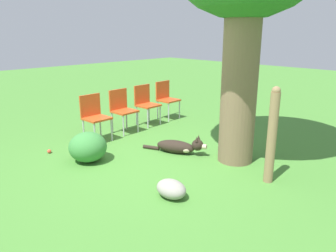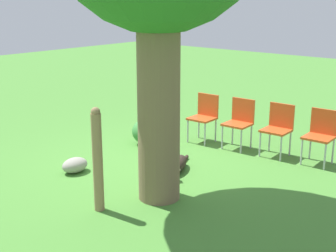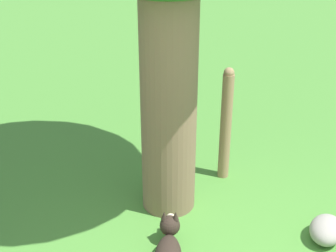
% 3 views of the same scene
% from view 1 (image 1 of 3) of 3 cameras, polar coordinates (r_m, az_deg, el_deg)
% --- Properties ---
extents(ground_plane, '(30.00, 30.00, 0.00)m').
position_cam_1_polar(ground_plane, '(5.30, 0.33, -6.25)').
color(ground_plane, '#478433').
extents(dog, '(1.10, 0.56, 0.35)m').
position_cam_1_polar(dog, '(5.62, 2.04, -3.60)').
color(dog, '#2D231C').
rests_on(dog, ground_plane).
extents(fence_post, '(0.13, 0.13, 1.34)m').
position_cam_1_polar(fence_post, '(4.62, 17.65, -1.55)').
color(fence_post, '#937551').
rests_on(fence_post, ground_plane).
extents(red_chair_0, '(0.44, 0.46, 0.88)m').
position_cam_1_polar(red_chair_0, '(6.32, -12.73, 2.01)').
color(red_chair_0, '#D14C1E').
rests_on(red_chair_0, ground_plane).
extents(red_chair_1, '(0.44, 0.46, 0.88)m').
position_cam_1_polar(red_chair_1, '(6.78, -8.02, 3.20)').
color(red_chair_1, '#D14C1E').
rests_on(red_chair_1, ground_plane).
extents(red_chair_2, '(0.44, 0.46, 0.88)m').
position_cam_1_polar(red_chair_2, '(7.27, -3.91, 4.22)').
color(red_chair_2, '#D14C1E').
rests_on(red_chair_2, ground_plane).
extents(red_chair_3, '(0.44, 0.46, 0.88)m').
position_cam_1_polar(red_chair_3, '(7.80, -0.33, 5.09)').
color(red_chair_3, '#D14C1E').
rests_on(red_chair_3, ground_plane).
extents(tennis_ball, '(0.07, 0.07, 0.07)m').
position_cam_1_polar(tennis_ball, '(6.01, -19.97, -4.16)').
color(tennis_ball, '#E54C33').
rests_on(tennis_ball, ground_plane).
extents(garden_rock, '(0.42, 0.31, 0.23)m').
position_cam_1_polar(garden_rock, '(4.20, 0.57, -10.90)').
color(garden_rock, gray).
rests_on(garden_rock, ground_plane).
extents(low_shrub, '(0.60, 0.60, 0.48)m').
position_cam_1_polar(low_shrub, '(5.40, -13.79, -3.56)').
color(low_shrub, '#3D843D').
rests_on(low_shrub, ground_plane).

